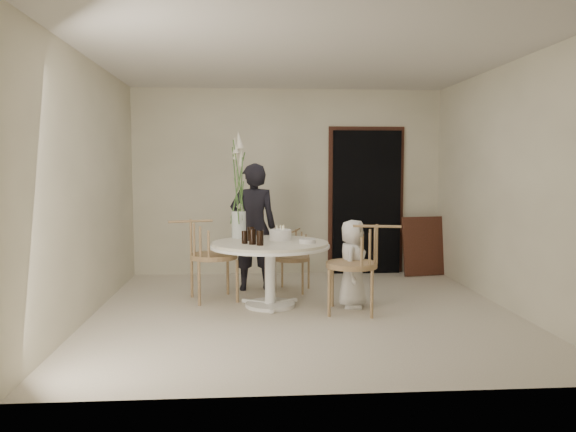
{
  "coord_description": "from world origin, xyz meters",
  "views": [
    {
      "loc": [
        -0.6,
        -5.96,
        1.55
      ],
      "look_at": [
        -0.15,
        0.3,
        1.02
      ],
      "focal_mm": 35.0,
      "sensor_mm": 36.0,
      "label": 1
    }
  ],
  "objects": [
    {
      "name": "chair_left",
      "position": [
        -1.13,
        0.57,
        0.62
      ],
      "size": [
        0.66,
        0.63,
        0.97
      ],
      "rotation": [
        0.0,
        0.0,
        1.85
      ],
      "color": "#A67A5A",
      "rests_on": "ground"
    },
    {
      "name": "room_shell",
      "position": [
        0.0,
        0.0,
        1.62
      ],
      "size": [
        4.5,
        4.5,
        4.5
      ],
      "color": "silver",
      "rests_on": "ground"
    },
    {
      "name": "birthday_cake",
      "position": [
        -0.23,
        0.42,
        0.79
      ],
      "size": [
        0.25,
        0.25,
        0.17
      ],
      "rotation": [
        0.0,
        0.0,
        -0.33
      ],
      "color": "silver",
      "rests_on": "table"
    },
    {
      "name": "chair_far",
      "position": [
        -0.01,
        1.13,
        0.5
      ],
      "size": [
        0.51,
        0.54,
        0.77
      ],
      "rotation": [
        0.0,
        0.0,
        -0.32
      ],
      "color": "#A67A5A",
      "rests_on": "ground"
    },
    {
      "name": "picture_frame",
      "position": [
        1.95,
        1.95,
        0.42
      ],
      "size": [
        0.66,
        0.3,
        0.85
      ],
      "primitive_type": "cube",
      "rotation": [
        -0.17,
        0.0,
        0.17
      ],
      "color": "#53251C",
      "rests_on": "ground"
    },
    {
      "name": "chair_right",
      "position": [
        0.64,
        -0.1,
        0.62
      ],
      "size": [
        0.64,
        0.61,
        0.96
      ],
      "rotation": [
        0.0,
        0.0,
        -1.8
      ],
      "color": "#A67A5A",
      "rests_on": "ground"
    },
    {
      "name": "cola_tumbler_a",
      "position": [
        -0.55,
        0.07,
        0.81
      ],
      "size": [
        0.08,
        0.08,
        0.17
      ],
      "primitive_type": "cylinder",
      "rotation": [
        0.0,
        0.0,
        0.02
      ],
      "color": "black",
      "rests_on": "table"
    },
    {
      "name": "plate_stack",
      "position": [
        0.05,
        0.13,
        0.75
      ],
      "size": [
        0.23,
        0.23,
        0.05
      ],
      "primitive_type": "cylinder",
      "rotation": [
        0.0,
        0.0,
        -0.27
      ],
      "color": "silver",
      "rests_on": "table"
    },
    {
      "name": "cola_tumbler_c",
      "position": [
        -0.63,
        0.15,
        0.8
      ],
      "size": [
        0.08,
        0.08,
        0.14
      ],
      "primitive_type": "cylinder",
      "rotation": [
        0.0,
        0.0,
        -0.22
      ],
      "color": "black",
      "rests_on": "table"
    },
    {
      "name": "door_trim",
      "position": [
        1.15,
        2.23,
        1.11
      ],
      "size": [
        1.12,
        0.03,
        2.22
      ],
      "primitive_type": "cube",
      "color": "#53251C",
      "rests_on": "ground"
    },
    {
      "name": "girl",
      "position": [
        -0.53,
        1.14,
        0.81
      ],
      "size": [
        0.62,
        0.43,
        1.61
      ],
      "primitive_type": "imported",
      "rotation": [
        0.0,
        0.0,
        3.22
      ],
      "color": "black",
      "rests_on": "ground"
    },
    {
      "name": "cola_tumbler_b",
      "position": [
        -0.47,
        -0.01,
        0.81
      ],
      "size": [
        0.1,
        0.1,
        0.16
      ],
      "primitive_type": "cylinder",
      "rotation": [
        0.0,
        0.0,
        0.33
      ],
      "color": "black",
      "rests_on": "table"
    },
    {
      "name": "boy",
      "position": [
        0.57,
        0.16,
        0.49
      ],
      "size": [
        0.46,
        0.56,
        0.98
      ],
      "primitive_type": "imported",
      "rotation": [
        0.0,
        0.0,
        1.22
      ],
      "color": "silver",
      "rests_on": "ground"
    },
    {
      "name": "ground",
      "position": [
        0.0,
        0.0,
        0.0
      ],
      "size": [
        4.5,
        4.5,
        0.0
      ],
      "primitive_type": "plane",
      "color": "beige",
      "rests_on": "ground"
    },
    {
      "name": "cola_tumbler_d",
      "position": [
        -0.56,
        0.37,
        0.81
      ],
      "size": [
        0.1,
        0.1,
        0.16
      ],
      "primitive_type": "cylinder",
      "rotation": [
        0.0,
        0.0,
        -0.34
      ],
      "color": "black",
      "rests_on": "table"
    },
    {
      "name": "doorway",
      "position": [
        1.15,
        2.19,
        1.05
      ],
      "size": [
        1.0,
        0.1,
        2.1
      ],
      "primitive_type": "cube",
      "color": "black",
      "rests_on": "ground"
    },
    {
      "name": "flower_vase",
      "position": [
        -0.7,
        0.66,
        1.22
      ],
      "size": [
        0.17,
        0.17,
        1.26
      ],
      "rotation": [
        0.0,
        0.0,
        0.0
      ],
      "color": "silver",
      "rests_on": "table"
    },
    {
      "name": "table",
      "position": [
        -0.35,
        0.25,
        0.62
      ],
      "size": [
        1.33,
        1.33,
        0.73
      ],
      "color": "white",
      "rests_on": "ground"
    }
  ]
}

